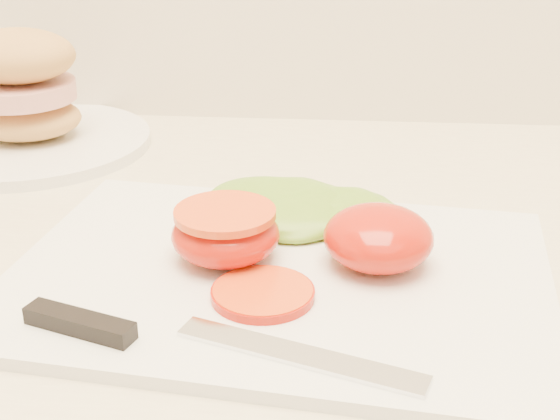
{
  "coord_description": "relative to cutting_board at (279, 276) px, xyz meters",
  "views": [
    {
      "loc": [
        -0.44,
        1.09,
        1.22
      ],
      "look_at": [
        -0.49,
        1.61,
        0.99
      ],
      "focal_mm": 50.0,
      "sensor_mm": 36.0,
      "label": 1
    }
  ],
  "objects": [
    {
      "name": "cutting_board",
      "position": [
        0.0,
        0.0,
        0.0
      ],
      "size": [
        0.43,
        0.33,
        0.01
      ],
      "primitive_type": "cube",
      "rotation": [
        0.0,
        0.0,
        -0.12
      ],
      "color": "white",
      "rests_on": "counter"
    },
    {
      "name": "tomato_half_dome",
      "position": [
        0.07,
        0.02,
        0.03
      ],
      "size": [
        0.08,
        0.08,
        0.05
      ],
      "primitive_type": "ellipsoid",
      "color": "#BC1604",
      "rests_on": "cutting_board"
    },
    {
      "name": "lettuce_leaf_1",
      "position": [
        0.04,
        0.08,
        0.02
      ],
      "size": [
        0.1,
        0.08,
        0.02
      ],
      "primitive_type": "ellipsoid",
      "rotation": [
        0.0,
        0.0,
        -0.03
      ],
      "color": "#89AF2E",
      "rests_on": "cutting_board"
    },
    {
      "name": "lettuce_leaf_0",
      "position": [
        -0.01,
        0.08,
        0.02
      ],
      "size": [
        0.14,
        0.09,
        0.03
      ],
      "primitive_type": "ellipsoid",
      "rotation": [
        0.0,
        0.0,
        -0.03
      ],
      "color": "#89AF2E",
      "rests_on": "cutting_board"
    },
    {
      "name": "sandwich_plate",
      "position": [
        -0.3,
        0.28,
        0.04
      ],
      "size": [
        0.27,
        0.27,
        0.13
      ],
      "rotation": [
        0.0,
        0.0,
        -0.11
      ],
      "color": "white",
      "rests_on": "counter"
    },
    {
      "name": "knife",
      "position": [
        -0.07,
        -0.1,
        0.01
      ],
      "size": [
        0.26,
        0.07,
        0.01
      ],
      "rotation": [
        0.0,
        0.0,
        -0.33
      ],
      "color": "silver",
      "rests_on": "cutting_board"
    },
    {
      "name": "tomato_half_cut",
      "position": [
        -0.04,
        0.01,
        0.03
      ],
      "size": [
        0.08,
        0.08,
        0.04
      ],
      "color": "#BC1604",
      "rests_on": "cutting_board"
    },
    {
      "name": "tomato_slice_0",
      "position": [
        -0.01,
        -0.04,
        0.01
      ],
      "size": [
        0.07,
        0.07,
        0.01
      ],
      "primitive_type": "cylinder",
      "color": "#F74E14",
      "rests_on": "cutting_board"
    }
  ]
}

